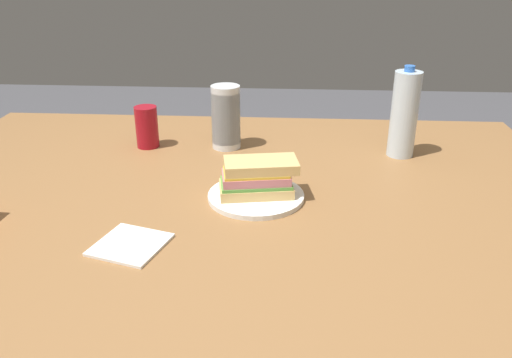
% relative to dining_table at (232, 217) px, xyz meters
% --- Properties ---
extents(dining_table, '(1.73, 1.20, 0.76)m').
position_rel_dining_table_xyz_m(dining_table, '(0.00, 0.00, 0.00)').
color(dining_table, olive).
rests_on(dining_table, ground_plane).
extents(paper_plate, '(0.23, 0.23, 0.01)m').
position_rel_dining_table_xyz_m(paper_plate, '(0.06, -0.04, 0.08)').
color(paper_plate, white).
rests_on(paper_plate, dining_table).
extents(sandwich, '(0.19, 0.12, 0.08)m').
position_rel_dining_table_xyz_m(sandwich, '(0.07, -0.04, 0.13)').
color(sandwich, '#DBB26B').
rests_on(sandwich, paper_plate).
extents(soda_can_red, '(0.07, 0.07, 0.12)m').
position_rel_dining_table_xyz_m(soda_can_red, '(-0.28, 0.29, 0.14)').
color(soda_can_red, maroon).
rests_on(soda_can_red, dining_table).
extents(water_bottle_tall, '(0.07, 0.07, 0.26)m').
position_rel_dining_table_xyz_m(water_bottle_tall, '(0.46, 0.27, 0.20)').
color(water_bottle_tall, silver).
rests_on(water_bottle_tall, dining_table).
extents(plastic_cup_stack, '(0.08, 0.08, 0.18)m').
position_rel_dining_table_xyz_m(plastic_cup_stack, '(-0.05, 0.30, 0.17)').
color(plastic_cup_stack, silver).
rests_on(plastic_cup_stack, dining_table).
extents(paper_napkin, '(0.16, 0.16, 0.01)m').
position_rel_dining_table_xyz_m(paper_napkin, '(-0.17, -0.27, 0.08)').
color(paper_napkin, white).
rests_on(paper_napkin, dining_table).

